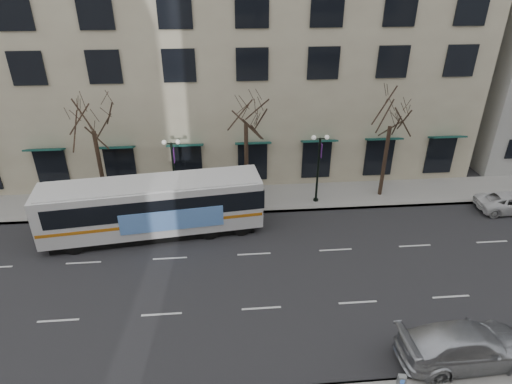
{
  "coord_description": "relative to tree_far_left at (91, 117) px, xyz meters",
  "views": [
    {
      "loc": [
        -1.66,
        -18.52,
        15.44
      ],
      "look_at": [
        0.16,
        2.73,
        4.0
      ],
      "focal_mm": 30.0,
      "sensor_mm": 36.0,
      "label": 1
    }
  ],
  "objects": [
    {
      "name": "tree_far_left",
      "position": [
        0.0,
        0.0,
        0.0
      ],
      "size": [
        3.6,
        3.6,
        8.34
      ],
      "color": "black",
      "rests_on": "ground"
    },
    {
      "name": "building_hotel",
      "position": [
        8.0,
        12.2,
        5.3
      ],
      "size": [
        40.0,
        20.0,
        24.0
      ],
      "primitive_type": "cube",
      "color": "tan",
      "rests_on": "ground"
    },
    {
      "name": "silver_car",
      "position": [
        18.55,
        -15.0,
        -5.82
      ],
      "size": [
        6.12,
        2.7,
        1.75
      ],
      "primitive_type": "imported",
      "rotation": [
        0.0,
        0.0,
        1.61
      ],
      "color": "#B3B5BB",
      "rests_on": "ground"
    },
    {
      "name": "ground",
      "position": [
        10.0,
        -8.8,
        -6.7
      ],
      "size": [
        160.0,
        160.0,
        0.0
      ],
      "primitive_type": "plane",
      "color": "black",
      "rests_on": "ground"
    },
    {
      "name": "pay_station",
      "position": [
        14.84,
        -16.84,
        -5.5
      ],
      "size": [
        0.34,
        0.25,
        1.45
      ],
      "rotation": [
        0.0,
        0.0,
        -0.18
      ],
      "color": "gray",
      "rests_on": "sidewalk_near"
    },
    {
      "name": "white_pickup",
      "position": [
        28.36,
        -2.9,
        -6.05
      ],
      "size": [
        4.76,
        2.32,
        1.3
      ],
      "primitive_type": "imported",
      "rotation": [
        0.0,
        0.0,
        1.54
      ],
      "color": "silver",
      "rests_on": "ground"
    },
    {
      "name": "lamp_post_left",
      "position": [
        5.01,
        -0.6,
        -3.75
      ],
      "size": [
        1.22,
        0.45,
        5.21
      ],
      "color": "black",
      "rests_on": "ground"
    },
    {
      "name": "city_bus",
      "position": [
        3.97,
        -3.68,
        -4.68
      ],
      "size": [
        13.86,
        4.49,
        3.69
      ],
      "rotation": [
        0.0,
        0.0,
        0.11
      ],
      "color": "silver",
      "rests_on": "ground"
    },
    {
      "name": "lamp_post_right",
      "position": [
        15.01,
        -0.6,
        -3.75
      ],
      "size": [
        1.22,
        0.45,
        5.21
      ],
      "color": "black",
      "rests_on": "ground"
    },
    {
      "name": "tree_far_right",
      "position": [
        20.0,
        0.0,
        -0.28
      ],
      "size": [
        3.6,
        3.6,
        8.06
      ],
      "color": "black",
      "rests_on": "ground"
    },
    {
      "name": "sidewalk_far",
      "position": [
        15.0,
        0.2,
        -6.62
      ],
      "size": [
        80.0,
        4.0,
        0.15
      ],
      "primitive_type": "cube",
      "color": "gray",
      "rests_on": "ground"
    },
    {
      "name": "tree_far_mid",
      "position": [
        10.0,
        0.0,
        0.21
      ],
      "size": [
        3.6,
        3.6,
        8.55
      ],
      "color": "black",
      "rests_on": "ground"
    }
  ]
}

